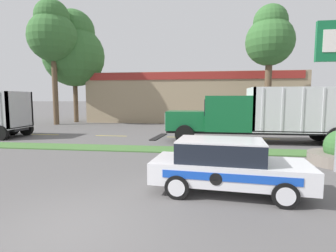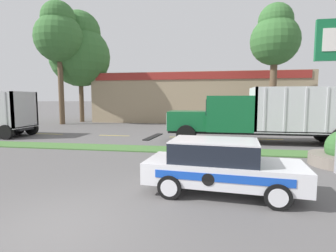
% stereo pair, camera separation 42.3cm
% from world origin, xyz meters
% --- Properties ---
extents(ground_plane, '(600.00, 600.00, 0.00)m').
position_xyz_m(ground_plane, '(0.00, 0.00, 0.00)').
color(ground_plane, '#5B5959').
extents(grass_verge, '(120.00, 1.66, 0.06)m').
position_xyz_m(grass_verge, '(0.00, 8.79, 0.03)').
color(grass_verge, '#477538').
rests_on(grass_verge, ground_plane).
extents(centre_line_3, '(2.40, 0.14, 0.01)m').
position_xyz_m(centre_line_3, '(-9.51, 13.62, 0.00)').
color(centre_line_3, yellow).
rests_on(centre_line_3, ground_plane).
extents(centre_line_4, '(2.40, 0.14, 0.01)m').
position_xyz_m(centre_line_4, '(-4.11, 13.62, 0.00)').
color(centre_line_4, yellow).
rests_on(centre_line_4, ground_plane).
extents(centre_line_5, '(2.40, 0.14, 0.01)m').
position_xyz_m(centre_line_5, '(1.29, 13.62, 0.00)').
color(centre_line_5, yellow).
rests_on(centre_line_5, ground_plane).
extents(centre_line_6, '(2.40, 0.14, 0.01)m').
position_xyz_m(centre_line_6, '(6.69, 13.62, 0.00)').
color(centre_line_6, yellow).
rests_on(centre_line_6, ground_plane).
extents(dump_truck_lead, '(11.79, 2.74, 3.43)m').
position_xyz_m(dump_truck_lead, '(5.38, 12.01, 1.59)').
color(dump_truck_lead, black).
rests_on(dump_truck_lead, ground_plane).
extents(rally_car, '(4.58, 2.21, 1.59)m').
position_xyz_m(rally_car, '(3.39, 2.71, 0.81)').
color(rally_car, white).
rests_on(rally_car, ground_plane).
extents(store_building_backdrop, '(24.29, 12.10, 5.70)m').
position_xyz_m(store_building_backdrop, '(1.37, 29.77, 2.85)').
color(store_building_backdrop, '#9E896B').
rests_on(store_building_backdrop, ground_plane).
extents(tree_behind_left, '(6.97, 6.97, 12.92)m').
position_xyz_m(tree_behind_left, '(-12.33, 24.36, 8.38)').
color(tree_behind_left, brown).
rests_on(tree_behind_left, ground_plane).
extents(tree_behind_centre, '(4.25, 4.25, 11.01)m').
position_xyz_m(tree_behind_centre, '(8.43, 19.96, 8.15)').
color(tree_behind_centre, brown).
rests_on(tree_behind_centre, ground_plane).
extents(tree_behind_right, '(5.06, 5.06, 12.94)m').
position_xyz_m(tree_behind_right, '(-12.99, 21.21, 9.59)').
color(tree_behind_right, brown).
rests_on(tree_behind_right, ground_plane).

